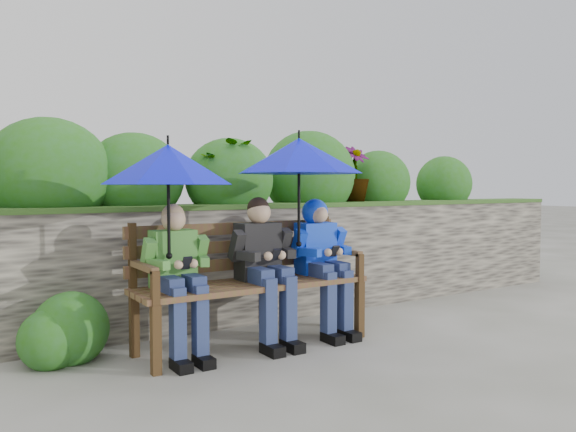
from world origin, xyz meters
TOP-DOWN VIEW (x-y plane):
  - ground at (0.00, 0.00)m, footprint 60.00×60.00m
  - garden_backdrop at (-0.02, 1.62)m, footprint 8.00×2.86m
  - park_bench at (-0.37, 0.07)m, footprint 1.76×0.52m
  - boy_left at (-0.96, -0.01)m, footprint 0.44×0.51m
  - boy_middle at (-0.28, -0.01)m, footprint 0.47×0.55m
  - boy_right at (0.25, 0.00)m, footprint 0.45×0.55m
  - umbrella_left at (-1.03, -0.04)m, footprint 0.88×0.88m
  - umbrella_right at (0.02, -0.03)m, footprint 0.97×0.97m

SIDE VIEW (x-z plane):
  - ground at x=0.00m, z-range 0.00..0.00m
  - park_bench at x=-0.37m, z-range 0.06..0.99m
  - garden_backdrop at x=-0.02m, z-range -0.29..1.48m
  - boy_left at x=-0.96m, z-range 0.08..1.14m
  - boy_middle at x=-0.28m, z-range 0.07..1.17m
  - boy_right at x=0.25m, z-range 0.11..1.20m
  - umbrella_left at x=-1.03m, z-range 0.92..1.73m
  - umbrella_right at x=0.02m, z-range 0.97..1.86m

